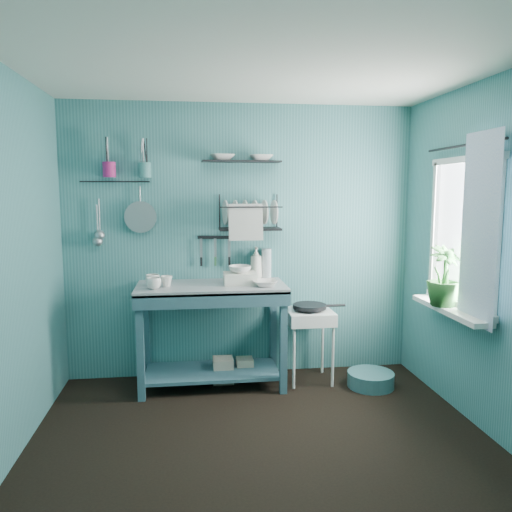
{
  "coord_description": "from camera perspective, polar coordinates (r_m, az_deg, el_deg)",
  "views": [
    {
      "loc": [
        -0.46,
        -3.07,
        1.72
      ],
      "look_at": [
        0.05,
        0.85,
        1.2
      ],
      "focal_mm": 35.0,
      "sensor_mm": 36.0,
      "label": 1
    }
  ],
  "objects": [
    {
      "name": "floor",
      "position": [
        3.55,
        1.04,
        -21.48
      ],
      "size": [
        3.2,
        3.2,
        0.0
      ],
      "primitive_type": "plane",
      "color": "black",
      "rests_on": "ground"
    },
    {
      "name": "ceiling",
      "position": [
        3.2,
        1.16,
        21.59
      ],
      "size": [
        3.2,
        3.2,
        0.0
      ],
      "primitive_type": "plane",
      "rotation": [
        3.14,
        0.0,
        0.0
      ],
      "color": "silver",
      "rests_on": "ground"
    },
    {
      "name": "wall_back",
      "position": [
        4.62,
        -1.66,
        1.64
      ],
      "size": [
        3.2,
        0.0,
        3.2
      ],
      "primitive_type": "plane",
      "rotation": [
        1.57,
        0.0,
        0.0
      ],
      "color": "#3C787A",
      "rests_on": "ground"
    },
    {
      "name": "wall_front",
      "position": [
        1.7,
        8.67,
        -8.54
      ],
      "size": [
        3.2,
        0.0,
        3.2
      ],
      "primitive_type": "plane",
      "rotation": [
        -1.57,
        0.0,
        0.0
      ],
      "color": "#3C787A",
      "rests_on": "ground"
    },
    {
      "name": "wall_right",
      "position": [
        3.73,
        26.21,
        -0.52
      ],
      "size": [
        0.0,
        3.0,
        3.0
      ],
      "primitive_type": "plane",
      "rotation": [
        1.57,
        0.0,
        -1.57
      ],
      "color": "#3C787A",
      "rests_on": "ground"
    },
    {
      "name": "work_counter",
      "position": [
        4.47,
        -5.07,
        -8.98
      ],
      "size": [
        1.29,
        0.66,
        0.91
      ],
      "primitive_type": "cube",
      "rotation": [
        0.0,
        0.0,
        0.01
      ],
      "color": "#325C6A",
      "rests_on": "floor"
    },
    {
      "name": "mug_left",
      "position": [
        4.21,
        -11.61,
        -3.09
      ],
      "size": [
        0.12,
        0.12,
        0.1
      ],
      "primitive_type": "imported",
      "color": "silver",
      "rests_on": "work_counter"
    },
    {
      "name": "mug_mid",
      "position": [
        4.3,
        -10.19,
        -2.86
      ],
      "size": [
        0.14,
        0.14,
        0.09
      ],
      "primitive_type": "imported",
      "rotation": [
        0.0,
        0.0,
        0.52
      ],
      "color": "silver",
      "rests_on": "work_counter"
    },
    {
      "name": "mug_right",
      "position": [
        4.37,
        -11.73,
        -2.71
      ],
      "size": [
        0.17,
        0.17,
        0.1
      ],
      "primitive_type": "imported",
      "rotation": [
        0.0,
        0.0,
        1.05
      ],
      "color": "silver",
      "rests_on": "work_counter"
    },
    {
      "name": "wash_tub",
      "position": [
        4.35,
        -1.85,
        -2.57
      ],
      "size": [
        0.28,
        0.22,
        0.1
      ],
      "primitive_type": "cube",
      "color": "silver",
      "rests_on": "work_counter"
    },
    {
      "name": "tub_bowl",
      "position": [
        4.34,
        -1.85,
        -1.52
      ],
      "size": [
        0.2,
        0.19,
        0.06
      ],
      "primitive_type": "imported",
      "color": "silver",
      "rests_on": "wash_tub"
    },
    {
      "name": "soap_bottle",
      "position": [
        4.57,
        0.0,
        -0.82
      ],
      "size": [
        0.12,
        0.12,
        0.3
      ],
      "primitive_type": "imported",
      "color": "silver",
      "rests_on": "work_counter"
    },
    {
      "name": "water_bottle",
      "position": [
        4.61,
        1.2,
        -0.88
      ],
      "size": [
        0.09,
        0.09,
        0.28
      ],
      "primitive_type": "cylinder",
      "color": "silver",
      "rests_on": "work_counter"
    },
    {
      "name": "counter_bowl",
      "position": [
        4.25,
        1.01,
        -3.12
      ],
      "size": [
        0.22,
        0.22,
        0.05
      ],
      "primitive_type": "imported",
      "color": "silver",
      "rests_on": "work_counter"
    },
    {
      "name": "hotplate_stand",
      "position": [
        4.61,
        6.07,
        -10.14
      ],
      "size": [
        0.45,
        0.45,
        0.65
      ],
      "primitive_type": "cube",
      "rotation": [
        0.0,
        0.0,
        -0.12
      ],
      "color": "white",
      "rests_on": "floor"
    },
    {
      "name": "frying_pan",
      "position": [
        4.52,
        6.13,
        -5.73
      ],
      "size": [
        0.3,
        0.3,
        0.03
      ],
      "primitive_type": "cylinder",
      "color": "black",
      "rests_on": "hotplate_stand"
    },
    {
      "name": "knife_strip",
      "position": [
        4.57,
        -4.71,
        2.14
      ],
      "size": [
        0.32,
        0.07,
        0.03
      ],
      "primitive_type": "cube",
      "rotation": [
        0.0,
        0.0,
        -0.17
      ],
      "color": "black",
      "rests_on": "wall_back"
    },
    {
      "name": "dish_rack",
      "position": [
        4.48,
        -0.71,
        5.02
      ],
      "size": [
        0.57,
        0.3,
        0.32
      ],
      "primitive_type": "cube",
      "rotation": [
        0.0,
        0.0,
        -0.12
      ],
      "color": "black",
      "rests_on": "wall_back"
    },
    {
      "name": "upper_shelf",
      "position": [
        4.5,
        -1.68,
        10.75
      ],
      "size": [
        0.71,
        0.21,
        0.02
      ],
      "primitive_type": "cube",
      "rotation": [
        0.0,
        0.0,
        0.05
      ],
      "color": "black",
      "rests_on": "wall_back"
    },
    {
      "name": "shelf_bowl_left",
      "position": [
        4.5,
        -3.86,
        11.89
      ],
      "size": [
        0.24,
        0.24,
        0.05
      ],
      "primitive_type": "imported",
      "rotation": [
        0.0,
        0.0,
        0.12
      ],
      "color": "silver",
      "rests_on": "upper_shelf"
    },
    {
      "name": "shelf_bowl_right",
      "position": [
        4.53,
        0.6,
        11.26
      ],
      "size": [
        0.22,
        0.22,
        0.05
      ],
      "primitive_type": "imported",
      "rotation": [
        0.0,
        0.0,
        0.05
      ],
      "color": "silver",
      "rests_on": "upper_shelf"
    },
    {
      "name": "utensil_cup_magenta",
      "position": [
        4.55,
        -16.43,
        9.46
      ],
      "size": [
        0.11,
        0.11,
        0.13
      ],
      "primitive_type": "cylinder",
      "color": "#B2206A",
      "rests_on": "wall_back"
    },
    {
      "name": "utensil_cup_teal",
      "position": [
        4.51,
        -12.58,
        9.55
      ],
      "size": [
        0.11,
        0.11,
        0.13
      ],
      "primitive_type": "cylinder",
      "color": "teal",
      "rests_on": "wall_back"
    },
    {
      "name": "colander",
      "position": [
        4.55,
        -13.07,
        4.36
      ],
      "size": [
        0.28,
        0.03,
        0.28
      ],
      "primitive_type": "cylinder",
      "rotation": [
        1.54,
        0.0,
        0.0
      ],
      "color": "#9B9EA2",
      "rests_on": "wall_back"
    },
    {
      "name": "ladle_outer",
      "position": [
        4.61,
        -17.48,
        4.41
      ],
      "size": [
        0.01,
        0.01,
        0.3
      ],
      "primitive_type": "cylinder",
      "color": "#9B9EA2",
      "rests_on": "wall_back"
    },
    {
      "name": "ladle_inner",
      "position": [
        4.61,
        -17.69,
        3.73
      ],
      "size": [
        0.01,
        0.01,
        0.3
      ],
      "primitive_type": "cylinder",
      "color": "#9B9EA2",
      "rests_on": "wall_back"
    },
    {
      "name": "hook_rail",
      "position": [
        4.59,
        -15.82,
        8.18
      ],
      "size": [
        0.6,
        0.01,
        0.01
      ],
      "primitive_type": "cylinder",
      "rotation": [
        0.0,
        1.57,
        0.0
      ],
      "color": "black",
      "rests_on": "wall_back"
    },
    {
      "name": "window_glass",
      "position": [
        4.09,
        22.68,
        2.42
      ],
      "size": [
        0.0,
        1.1,
        1.1
      ],
      "primitive_type": "plane",
      "rotation": [
        1.57,
        0.0,
        1.57
      ],
      "color": "white",
      "rests_on": "wall_right"
    },
    {
      "name": "windowsill",
      "position": [
        4.13,
        21.24,
        -5.75
      ],
      "size": [
        0.16,
        0.95,
        0.04
      ],
      "primitive_type": "cube",
      "color": "white",
      "rests_on": "wall_right"
    },
    {
      "name": "curtain",
      "position": [
        3.79,
        24.13,
        2.76
      ],
      "size": [
        0.0,
        1.35,
        1.35
      ],
      "primitive_type": "plane",
      "rotation": [
        1.57,
        0.0,
        1.57
      ],
      "color": "white",
      "rests_on": "wall_right"
    },
    {
      "name": "curtain_rod",
      "position": [
        4.06,
        22.58,
        11.59
      ],
      "size": [
        0.02,
        1.05,
        0.02
      ],
      "primitive_type": "cylinder",
      "rotation": [
        1.57,
        0.0,
        0.0
      ],
      "color": "black",
      "rests_on": "wall_right"
    },
    {
      "name": "potted_plant",
      "position": [
        4.12,
        20.71,
        -2.14
      ],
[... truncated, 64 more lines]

